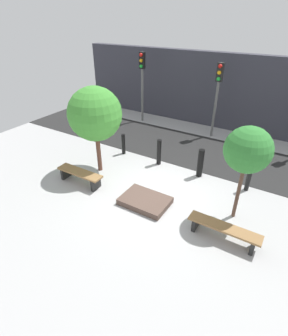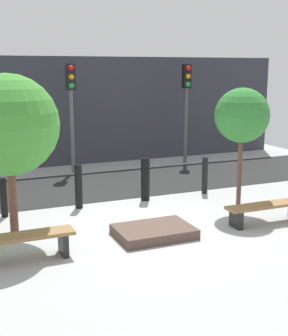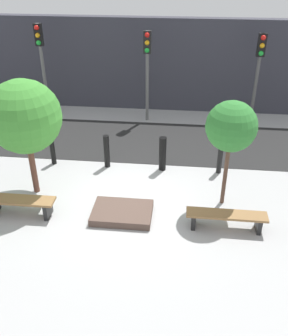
% 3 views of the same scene
% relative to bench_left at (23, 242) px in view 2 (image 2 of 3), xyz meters
% --- Properties ---
extents(ground_plane, '(18.00, 18.00, 0.00)m').
position_rel_bench_left_xyz_m(ground_plane, '(2.51, 0.73, -0.33)').
color(ground_plane, '#A6A6A6').
extents(road_strip, '(18.00, 3.21, 0.01)m').
position_rel_bench_left_xyz_m(road_strip, '(2.51, 4.46, -0.33)').
color(road_strip, '#242424').
rests_on(road_strip, ground).
extents(building_facade, '(16.20, 0.50, 3.57)m').
position_rel_bench_left_xyz_m(building_facade, '(2.51, 7.74, 1.46)').
color(building_facade, '#33333D').
rests_on(building_facade, ground).
extents(bench_left, '(1.74, 0.44, 0.46)m').
position_rel_bench_left_xyz_m(bench_left, '(0.00, 0.00, 0.00)').
color(bench_left, black).
rests_on(bench_left, ground).
extents(bench_right, '(1.88, 0.40, 0.43)m').
position_rel_bench_left_xyz_m(bench_right, '(5.02, 0.00, -0.02)').
color(bench_right, black).
rests_on(bench_right, ground).
extents(planter_bed, '(1.47, 1.04, 0.19)m').
position_rel_bench_left_xyz_m(planter_bed, '(2.51, 0.20, -0.24)').
color(planter_bed, brown).
rests_on(planter_bed, ground).
extents(tree_behind_left_bench, '(1.85, 1.85, 3.12)m').
position_rel_bench_left_xyz_m(tree_behind_left_bench, '(0.00, 1.05, 1.86)').
color(tree_behind_left_bench, brown).
rests_on(tree_behind_left_bench, ground).
extents(tree_behind_right_bench, '(1.22, 1.22, 2.78)m').
position_rel_bench_left_xyz_m(tree_behind_right_bench, '(5.02, 1.05, 1.83)').
color(tree_behind_right_bench, brown).
rests_on(tree_behind_right_bench, ground).
extents(bollard_far_left, '(0.15, 0.15, 0.87)m').
position_rel_bench_left_xyz_m(bollard_far_left, '(-0.01, 2.60, 0.10)').
color(bollard_far_left, black).
rests_on(bollard_far_left, ground).
extents(bollard_left, '(0.17, 0.17, 1.03)m').
position_rel_bench_left_xyz_m(bollard_left, '(1.67, 2.60, 0.18)').
color(bollard_left, black).
rests_on(bollard_left, ground).
extents(bollard_center, '(0.21, 0.21, 1.06)m').
position_rel_bench_left_xyz_m(bollard_center, '(3.35, 2.60, 0.20)').
color(bollard_center, black).
rests_on(bollard_center, ground).
extents(bollard_right, '(0.15, 0.15, 0.94)m').
position_rel_bench_left_xyz_m(bollard_right, '(5.03, 2.60, 0.14)').
color(bollard_right, black).
rests_on(bollard_right, ground).
extents(traffic_light_mid_west, '(0.28, 0.27, 3.33)m').
position_rel_bench_left_xyz_m(traffic_light_mid_west, '(2.51, 6.35, 1.98)').
color(traffic_light_mid_west, '#5E5E5E').
rests_on(traffic_light_mid_west, ground).
extents(traffic_light_mid_east, '(0.28, 0.27, 3.32)m').
position_rel_bench_left_xyz_m(traffic_light_mid_east, '(6.44, 6.35, 1.98)').
color(traffic_light_mid_east, '#4F4F4F').
rests_on(traffic_light_mid_east, ground).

